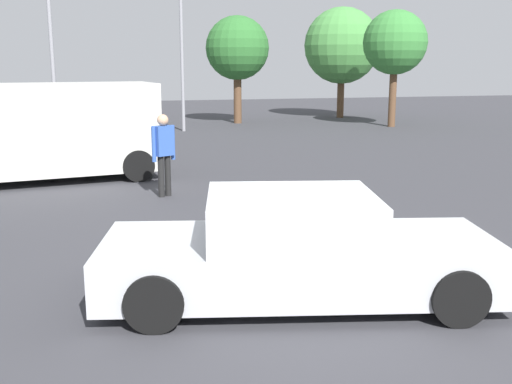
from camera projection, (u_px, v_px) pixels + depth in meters
name	position (u px, v px, depth m)	size (l,w,h in m)	color
ground_plane	(311.00, 294.00, 7.46)	(80.00, 80.00, 0.00)	#38383D
sedan_foreground	(297.00, 251.00, 7.20)	(4.93, 2.75, 1.28)	#B7BABF
dog	(360.00, 225.00, 9.63)	(0.61, 0.33, 0.41)	beige
van_white	(46.00, 129.00, 14.38)	(5.34, 2.80, 2.31)	silver
pedestrian	(164.00, 148.00, 12.70)	(0.51, 0.40, 1.74)	black
light_post_near	(181.00, 7.00, 24.31)	(0.44, 0.44, 7.51)	gray
light_post_mid	(49.00, 12.00, 19.78)	(0.44, 0.44, 6.52)	gray
tree_back_left	(237.00, 49.00, 28.00)	(2.94, 2.94, 4.94)	brown
tree_back_center	(395.00, 43.00, 26.35)	(2.79, 2.79, 5.07)	brown
tree_far_right	(342.00, 46.00, 30.88)	(3.85, 3.85, 5.59)	brown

